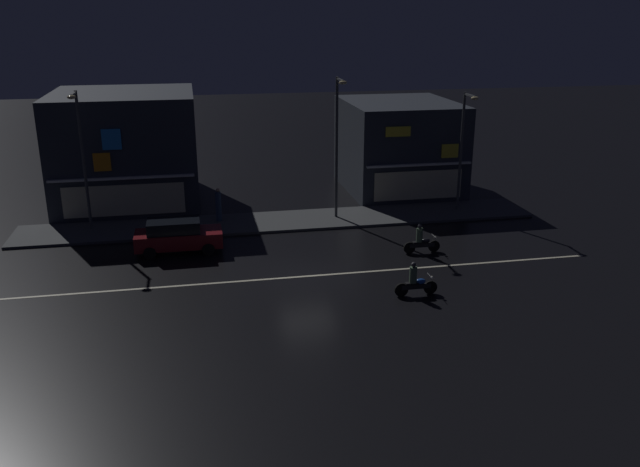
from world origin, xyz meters
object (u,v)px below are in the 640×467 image
pedestrian_on_sidewalk (218,205)px  motorcycle_lead (415,281)px  streetlamp_mid (337,138)px  streetlamp_east (463,142)px  parked_car_near_kerb (177,235)px  traffic_cone (189,241)px  motorcycle_following (421,241)px  streetlamp_west (82,150)px

pedestrian_on_sidewalk → motorcycle_lead: 14.12m
streetlamp_mid → motorcycle_lead: streetlamp_mid is taller
streetlamp_east → parked_car_near_kerb: 17.34m
streetlamp_east → motorcycle_lead: size_ratio=3.67×
pedestrian_on_sidewalk → parked_car_near_kerb: (-2.27, -4.37, -0.17)m
traffic_cone → streetlamp_mid: bearing=18.9°
streetlamp_east → motorcycle_following: bearing=-126.2°
streetlamp_west → streetlamp_mid: 13.76m
traffic_cone → motorcycle_lead: bearing=-41.0°
parked_car_near_kerb → motorcycle_following: parked_car_near_kerb is taller
pedestrian_on_sidewalk → motorcycle_following: bearing=-123.9°
motorcycle_lead → pedestrian_on_sidewalk: bearing=-61.9°
motorcycle_lead → streetlamp_west: bearing=-43.1°
pedestrian_on_sidewalk → motorcycle_lead: pedestrian_on_sidewalk is taller
motorcycle_following → traffic_cone: bearing=165.9°
streetlamp_west → pedestrian_on_sidewalk: 7.84m
streetlamp_mid → parked_car_near_kerb: bearing=-158.0°
parked_car_near_kerb → streetlamp_west: bearing=139.2°
pedestrian_on_sidewalk → parked_car_near_kerb: pedestrian_on_sidewalk is taller
motorcycle_following → parked_car_near_kerb: bearing=169.9°
streetlamp_west → streetlamp_east: size_ratio=1.08×
pedestrian_on_sidewalk → traffic_cone: (-1.74, -3.64, -0.76)m
streetlamp_west → motorcycle_lead: (14.69, -11.55, -3.91)m
parked_car_near_kerb → motorcycle_lead: size_ratio=2.26×
motorcycle_lead → motorcycle_following: 5.31m
streetlamp_mid → motorcycle_lead: 11.90m
pedestrian_on_sidewalk → motorcycle_lead: (7.68, -11.83, -0.41)m
pedestrian_on_sidewalk → traffic_cone: bearing=156.0°
motorcycle_following → traffic_cone: (-11.43, 3.28, -0.36)m
streetlamp_mid → traffic_cone: bearing=-161.1°
parked_car_near_kerb → motorcycle_following: 12.22m
streetlamp_west → traffic_cone: streetlamp_west is taller
parked_car_near_kerb → motorcycle_following: size_ratio=2.26×
streetlamp_mid → traffic_cone: streetlamp_mid is taller
streetlamp_west → motorcycle_following: size_ratio=3.95×
pedestrian_on_sidewalk → streetlamp_east: bearing=-90.8°
streetlamp_west → parked_car_near_kerb: streetlamp_west is taller
streetlamp_west → traffic_cone: 7.56m
streetlamp_mid → motorcycle_following: (2.94, -6.19, -4.16)m
parked_car_near_kerb → motorcycle_lead: 12.44m
motorcycle_lead → traffic_cone: size_ratio=3.45×
streetlamp_east → motorcycle_lead: 13.54m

